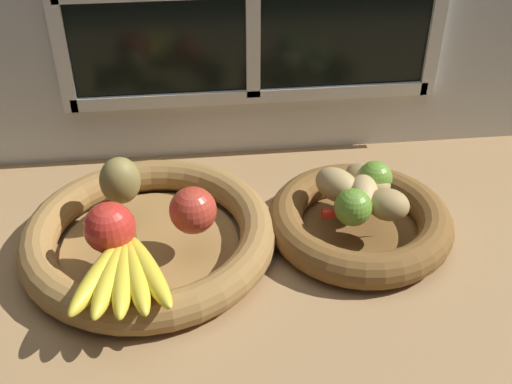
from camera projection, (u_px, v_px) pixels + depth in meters
ground_plane at (272, 253)px, 96.07cm from camera, size 140.00×90.00×3.00cm
back_wall at (252, 4)px, 103.44cm from camera, size 140.00×4.60×55.00cm
fruit_bowl_left at (149, 236)px, 93.19cm from camera, size 38.26×38.26×5.38cm
fruit_bowl_right at (359, 221)px, 96.11cm from camera, size 28.63×28.63×5.38cm
apple_red_right at (193, 210)px, 87.98cm from camera, size 6.86×6.86×6.86cm
apple_red_front at (110, 228)px, 84.45cm from camera, size 7.20×7.20×7.20cm
pear_brown at (120, 181)px, 93.53cm from camera, size 8.17×8.01×7.61cm
banana_bunch_front at (124, 272)px, 80.36cm from camera, size 14.73×17.31×2.87cm
potato_back at (368, 180)px, 96.83cm from camera, size 8.85×9.94×4.14cm
potato_oblong at (337, 185)px, 94.88cm from camera, size 8.66×9.21×4.98cm
potato_small at (388, 205)px, 90.93cm from camera, size 7.96×7.46×4.70cm
potato_large at (363, 194)px, 93.10cm from camera, size 6.49×8.90×4.78cm
lime_near at (353, 207)px, 89.67cm from camera, size 5.57×5.57×5.57cm
lime_far at (375, 178)px, 96.17cm from camera, size 5.37×5.37×5.37cm
chili_pepper at (368, 210)px, 92.35cm from camera, size 14.14×1.85×1.61cm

